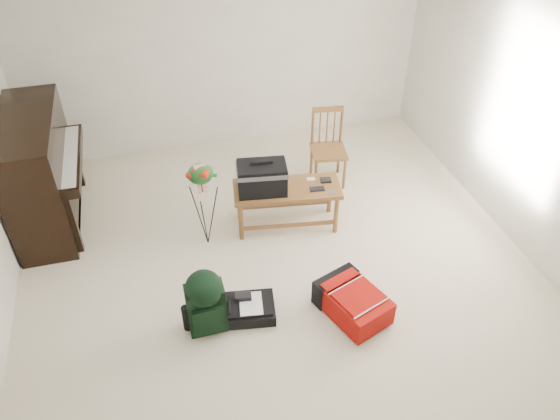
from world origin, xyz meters
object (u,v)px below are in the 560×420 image
object	(u,v)px
piano	(42,174)
green_backpack	(205,300)
bench	(271,183)
dining_chair	(328,148)
flower_stand	(204,205)
red_suitcase	(351,299)
black_duffel	(249,308)

from	to	relation	value
piano	green_backpack	size ratio (longest dim) A/B	2.28
bench	green_backpack	distance (m)	1.49
dining_chair	flower_stand	size ratio (longest dim) A/B	0.89
red_suitcase	black_duffel	bearing A→B (deg)	147.22
dining_chair	black_duffel	world-z (taller)	dining_chair
red_suitcase	flower_stand	world-z (taller)	flower_stand
bench	red_suitcase	distance (m)	1.45
green_backpack	flower_stand	bearing A→B (deg)	80.13
red_suitcase	flower_stand	xyz separation A→B (m)	(-1.12, 1.26, 0.35)
piano	red_suitcase	bearing A→B (deg)	-37.88
piano	dining_chair	bearing A→B (deg)	-1.23
flower_stand	bench	bearing A→B (deg)	-10.05
red_suitcase	flower_stand	bearing A→B (deg)	111.19
black_duffel	flower_stand	size ratio (longest dim) A/B	0.50
dining_chair	green_backpack	xyz separation A→B (m)	(-1.75, -1.89, -0.08)
black_duffel	flower_stand	distance (m)	1.16
bench	flower_stand	xyz separation A→B (m)	(-0.70, -0.05, -0.11)
dining_chair	red_suitcase	xyz separation A→B (m)	(-0.46, -2.02, -0.30)
black_duffel	green_backpack	distance (m)	0.49
red_suitcase	black_duffel	world-z (taller)	red_suitcase
dining_chair	flower_stand	bearing A→B (deg)	-145.28
black_duffel	flower_stand	world-z (taller)	flower_stand
red_suitcase	flower_stand	size ratio (longest dim) A/B	0.75
dining_chair	red_suitcase	distance (m)	2.10
red_suitcase	green_backpack	distance (m)	1.32
black_duffel	piano	bearing A→B (deg)	142.16
bench	green_backpack	bearing A→B (deg)	-118.26
green_backpack	bench	bearing A→B (deg)	52.37
dining_chair	flower_stand	xyz separation A→B (m)	(-1.57, -0.77, 0.05)
bench	dining_chair	distance (m)	1.14
green_backpack	flower_stand	distance (m)	1.15
red_suitcase	piano	bearing A→B (deg)	121.67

